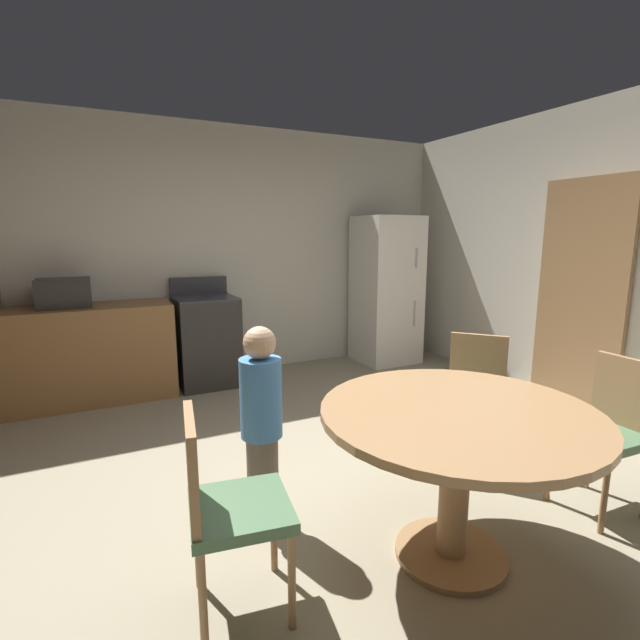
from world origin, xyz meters
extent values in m
plane|color=gray|center=(0.00, 0.00, 0.00)|extent=(14.00, 14.00, 0.00)
cube|color=beige|center=(0.00, 2.83, 1.35)|extent=(5.64, 0.12, 2.70)
cube|color=beige|center=(2.72, 0.17, 1.35)|extent=(0.12, 5.33, 2.70)
cube|color=olive|center=(-1.59, 2.43, 0.45)|extent=(1.86, 0.60, 0.90)
cube|color=#2D2B28|center=(-0.31, 2.43, 0.45)|extent=(0.60, 0.60, 0.90)
cube|color=#38383D|center=(-0.31, 2.43, 0.91)|extent=(0.60, 0.60, 0.02)
cube|color=#38383D|center=(-0.31, 2.71, 1.01)|extent=(0.60, 0.04, 0.18)
cube|color=white|center=(1.87, 2.38, 0.88)|extent=(0.68, 0.66, 1.76)
cylinder|color=#B2B2B7|center=(2.05, 2.04, 1.28)|extent=(0.02, 0.02, 0.22)
cylinder|color=#B2B2B7|center=(2.05, 2.04, 0.63)|extent=(0.02, 0.02, 0.30)
cube|color=#2D2B28|center=(-1.56, 2.43, 1.03)|extent=(0.44, 0.32, 0.26)
cube|color=#9E754C|center=(2.62, 0.40, 1.02)|extent=(0.05, 0.84, 2.04)
cylinder|color=#9E754C|center=(0.15, -0.75, 0.01)|extent=(0.54, 0.54, 0.03)
cylinder|color=#9E754C|center=(0.15, -0.75, 0.36)|extent=(0.14, 0.14, 0.72)
cylinder|color=#9E754C|center=(0.15, -0.75, 0.74)|extent=(1.28, 1.28, 0.04)
cylinder|color=#9E754C|center=(0.98, -0.96, 0.21)|extent=(0.03, 0.03, 0.43)
cylinder|color=#9E754C|center=(1.00, -0.62, 0.21)|extent=(0.03, 0.03, 0.43)
cylinder|color=#9E754C|center=(1.34, -0.64, 0.21)|extent=(0.03, 0.03, 0.43)
cube|color=#4C704C|center=(1.16, -0.80, 0.45)|extent=(0.42, 0.42, 0.05)
cube|color=#9E754C|center=(1.34, -0.81, 0.66)|extent=(0.06, 0.38, 0.42)
cylinder|color=#9E754C|center=(-0.66, -0.45, 0.21)|extent=(0.03, 0.03, 0.43)
cylinder|color=#9E754C|center=(-0.71, -0.79, 0.21)|extent=(0.03, 0.03, 0.43)
cylinder|color=#9E754C|center=(-0.99, -0.40, 0.21)|extent=(0.03, 0.03, 0.43)
cylinder|color=#9E754C|center=(-1.04, -0.74, 0.21)|extent=(0.03, 0.03, 0.43)
cube|color=#4C704C|center=(-0.85, -0.60, 0.45)|extent=(0.45, 0.45, 0.05)
cube|color=#9E754C|center=(-1.03, -0.57, 0.66)|extent=(0.09, 0.38, 0.42)
cylinder|color=#9E754C|center=(0.90, -0.33, 0.21)|extent=(0.03, 0.03, 0.43)
cylinder|color=#9E754C|center=(0.68, -0.07, 0.21)|extent=(0.03, 0.03, 0.43)
cylinder|color=#9E754C|center=(1.15, -0.10, 0.21)|extent=(0.03, 0.03, 0.43)
cylinder|color=#9E754C|center=(0.93, 0.15, 0.21)|extent=(0.03, 0.03, 0.43)
cube|color=#4C704C|center=(0.91, -0.09, 0.45)|extent=(0.56, 0.56, 0.05)
cube|color=#9E754C|center=(1.05, 0.03, 0.66)|extent=(0.28, 0.31, 0.42)
cylinder|color=#665B51|center=(-0.58, -0.08, 0.25)|extent=(0.17, 0.17, 0.50)
cylinder|color=#4784CC|center=(-0.58, -0.08, 0.71)|extent=(0.31, 0.31, 0.42)
sphere|color=#D6A884|center=(-0.58, -0.08, 1.00)|extent=(0.17, 0.17, 0.17)
camera|label=1|loc=(-1.31, -2.26, 1.55)|focal=25.87mm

